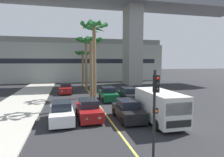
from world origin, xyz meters
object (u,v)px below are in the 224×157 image
(car_queue_fifth, at_px, (129,95))
(palm_tree_farthest_median, at_px, (94,38))
(car_queue_second, at_px, (89,110))
(car_queue_sixth, at_px, (66,88))
(delivery_van, at_px, (160,106))
(palm_tree_mid_median, at_px, (91,48))
(car_queue_fourth, at_px, (62,113))
(car_queue_third, at_px, (128,111))
(palm_tree_near_median, at_px, (86,48))
(traffic_light_median_near, at_px, (155,103))
(car_queue_front, at_px, (108,94))
(palm_tree_far_median, at_px, (83,57))

(car_queue_fifth, xyz_separation_m, palm_tree_farthest_median, (-4.26, -1.83, 6.17))
(car_queue_second, height_order, car_queue_fifth, same)
(car_queue_sixth, distance_m, delivery_van, 16.88)
(delivery_van, relative_size, palm_tree_mid_median, 0.68)
(car_queue_second, height_order, car_queue_fourth, same)
(car_queue_third, distance_m, car_queue_sixth, 14.92)
(car_queue_sixth, bearing_deg, car_queue_fifth, -46.33)
(car_queue_second, height_order, car_queue_third, same)
(palm_tree_near_median, bearing_deg, car_queue_second, -95.19)
(car_queue_sixth, distance_m, palm_tree_mid_median, 7.60)
(car_queue_sixth, distance_m, palm_tree_farthest_median, 11.48)
(car_queue_sixth, height_order, traffic_light_median_near, traffic_light_median_near)
(car_queue_second, relative_size, palm_tree_farthest_median, 0.49)
(car_queue_fifth, bearing_deg, car_queue_fourth, -140.42)
(car_queue_front, relative_size, car_queue_third, 1.00)
(traffic_light_median_near, xyz_separation_m, palm_tree_farthest_median, (-1.10, 11.28, 4.17))
(traffic_light_median_near, height_order, palm_tree_far_median, palm_tree_far_median)
(car_queue_front, xyz_separation_m, car_queue_fourth, (-5.19, -7.20, 0.00))
(delivery_van, relative_size, traffic_light_median_near, 1.25)
(traffic_light_median_near, bearing_deg, car_queue_third, 82.41)
(car_queue_second, distance_m, palm_tree_near_median, 17.30)
(palm_tree_mid_median, bearing_deg, car_queue_sixth, 128.26)
(palm_tree_near_median, bearing_deg, palm_tree_mid_median, -90.52)
(car_queue_sixth, bearing_deg, delivery_van, -66.11)
(car_queue_sixth, xyz_separation_m, traffic_light_median_near, (3.93, -20.54, 1.99))
(traffic_light_median_near, bearing_deg, car_queue_fifth, 76.43)
(delivery_van, bearing_deg, car_queue_fifth, 88.12)
(car_queue_third, distance_m, palm_tree_far_median, 22.94)
(car_queue_second, xyz_separation_m, car_queue_fourth, (-2.09, -0.34, 0.00))
(palm_tree_mid_median, bearing_deg, car_queue_front, -53.42)
(car_queue_fourth, height_order, car_queue_sixth, same)
(car_queue_sixth, height_order, palm_tree_mid_median, palm_tree_mid_median)
(car_queue_fifth, height_order, palm_tree_near_median, palm_tree_near_median)
(car_queue_second, xyz_separation_m, palm_tree_mid_median, (1.40, 9.17, 5.58))
(car_queue_fifth, xyz_separation_m, palm_tree_far_median, (-3.94, 15.69, 4.69))
(car_queue_front, xyz_separation_m, palm_tree_near_median, (-1.64, 9.26, 6.07))
(car_queue_third, bearing_deg, car_queue_front, 89.19)
(car_queue_front, distance_m, palm_tree_near_median, 11.20)
(car_queue_third, bearing_deg, delivery_van, -32.35)
(palm_tree_farthest_median, bearing_deg, palm_tree_mid_median, 86.07)
(car_queue_third, xyz_separation_m, palm_tree_mid_median, (-1.59, 10.09, 5.58))
(car_queue_fourth, distance_m, palm_tree_farthest_median, 8.14)
(car_queue_fifth, distance_m, car_queue_sixth, 10.28)
(car_queue_second, bearing_deg, car_queue_fifth, 47.43)
(car_queue_front, distance_m, delivery_van, 9.31)
(palm_tree_mid_median, height_order, palm_tree_far_median, palm_tree_mid_median)
(car_queue_third, height_order, car_queue_fourth, same)
(car_queue_fourth, bearing_deg, palm_tree_near_median, 77.82)
(traffic_light_median_near, height_order, palm_tree_mid_median, palm_tree_mid_median)
(palm_tree_mid_median, bearing_deg, car_queue_second, -98.70)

